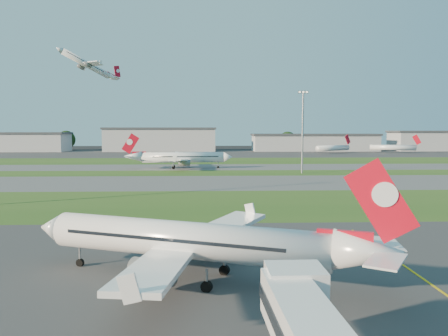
{
  "coord_description": "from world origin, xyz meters",
  "views": [
    {
      "loc": [
        -14.72,
        -27.89,
        13.69
      ],
      "look_at": [
        -11.86,
        48.56,
        7.0
      ],
      "focal_mm": 35.0,
      "sensor_mm": 36.0,
      "label": 1
    }
  ],
  "objects_px": {
    "airliner_taxiing": "(182,158)",
    "mini_jet_near": "(333,148)",
    "mini_jet_far": "(393,147)",
    "airliner_parked": "(187,241)",
    "light_mast_centre": "(303,126)"
  },
  "relations": [
    {
      "from": "airliner_taxiing",
      "to": "mini_jet_near",
      "type": "distance_m",
      "value": 126.37
    },
    {
      "from": "mini_jet_far",
      "to": "airliner_taxiing",
      "type": "bearing_deg",
      "value": -119.15
    },
    {
      "from": "airliner_parked",
      "to": "light_mast_centre",
      "type": "distance_m",
      "value": 102.53
    },
    {
      "from": "mini_jet_near",
      "to": "mini_jet_far",
      "type": "height_order",
      "value": "same"
    },
    {
      "from": "airliner_taxiing",
      "to": "light_mast_centre",
      "type": "relative_size",
      "value": 1.39
    },
    {
      "from": "airliner_taxiing",
      "to": "mini_jet_near",
      "type": "xyz_separation_m",
      "value": [
        81.99,
        96.17,
        -0.64
      ]
    },
    {
      "from": "airliner_taxiing",
      "to": "light_mast_centre",
      "type": "distance_m",
      "value": 44.39
    },
    {
      "from": "airliner_parked",
      "to": "mini_jet_far",
      "type": "distance_m",
      "value": 244.16
    },
    {
      "from": "airliner_parked",
      "to": "light_mast_centre",
      "type": "bearing_deg",
      "value": 93.29
    },
    {
      "from": "airliner_parked",
      "to": "mini_jet_near",
      "type": "bearing_deg",
      "value": 91.9
    },
    {
      "from": "airliner_parked",
      "to": "mini_jet_far",
      "type": "xyz_separation_m",
      "value": [
        112.36,
        216.76,
        -0.32
      ]
    },
    {
      "from": "mini_jet_far",
      "to": "light_mast_centre",
      "type": "distance_m",
      "value": 145.0
    },
    {
      "from": "mini_jet_near",
      "to": "light_mast_centre",
      "type": "height_order",
      "value": "light_mast_centre"
    },
    {
      "from": "airliner_taxiing",
      "to": "mini_jet_far",
      "type": "distance_m",
      "value": 156.72
    },
    {
      "from": "airliner_parked",
      "to": "airliner_taxiing",
      "type": "height_order",
      "value": "airliner_taxiing"
    }
  ]
}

